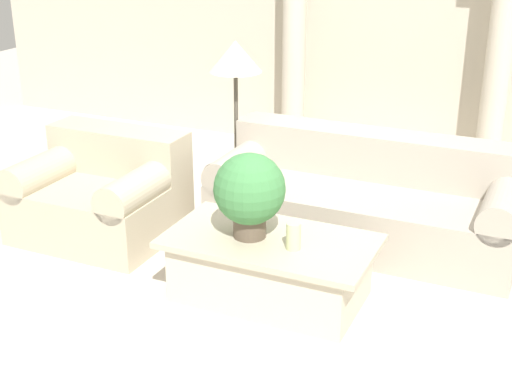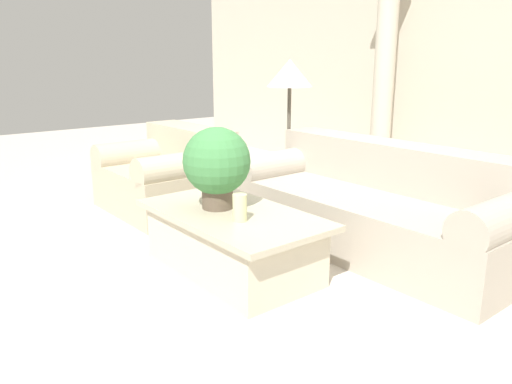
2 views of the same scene
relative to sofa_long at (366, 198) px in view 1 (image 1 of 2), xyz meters
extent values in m
plane|color=beige|center=(-0.26, -0.64, -0.33)|extent=(16.00, 16.00, 0.00)
cube|color=beige|center=(-0.26, 2.08, 1.27)|extent=(10.00, 0.06, 3.20)
cube|color=#ADA393|center=(0.00, -0.06, -0.11)|extent=(2.33, 0.98, 0.43)
cube|color=#ADA393|center=(0.00, 0.25, 0.29)|extent=(2.33, 0.34, 0.36)
cylinder|color=#ADA393|center=(-1.02, -0.06, 0.17)|extent=(0.28, 0.98, 0.28)
cylinder|color=#ADA393|center=(1.02, -0.06, 0.17)|extent=(0.28, 0.98, 0.28)
cube|color=#BCAF94|center=(-1.94, -0.83, -0.11)|extent=(1.17, 0.98, 0.43)
cube|color=#BCAF94|center=(-1.94, -0.51, 0.29)|extent=(1.17, 0.34, 0.36)
cylinder|color=#BCAF94|center=(-2.38, -0.83, 0.17)|extent=(0.28, 0.98, 0.28)
cylinder|color=#BCAF94|center=(-1.49, -0.83, 0.17)|extent=(0.28, 0.98, 0.28)
cube|color=beige|center=(-0.31, -1.18, -0.13)|extent=(1.21, 0.67, 0.40)
cube|color=#BCB398|center=(-0.31, -1.18, 0.09)|extent=(1.37, 0.76, 0.04)
cylinder|color=brown|center=(-0.44, -1.21, 0.18)|extent=(0.22, 0.22, 0.14)
sphere|color=#428447|center=(-0.44, -1.21, 0.44)|extent=(0.47, 0.47, 0.47)
cylinder|color=beige|center=(-0.12, -1.26, 0.20)|extent=(0.09, 0.09, 0.18)
cylinder|color=#4C473D|center=(-1.20, 0.16, -0.31)|extent=(0.23, 0.23, 0.03)
cylinder|color=#4C473D|center=(-1.20, 0.16, 0.28)|extent=(0.04, 0.04, 1.16)
cone|color=beige|center=(-1.20, 0.16, 0.99)|extent=(0.44, 0.44, 0.25)
cylinder|color=beige|center=(-1.30, 1.72, 0.81)|extent=(0.24, 0.24, 2.28)
cylinder|color=beige|center=(0.69, 1.72, 0.81)|extent=(0.24, 0.24, 2.28)
camera|label=1|loc=(1.34, -5.04, 2.12)|focal=50.00mm
camera|label=2|loc=(2.33, -3.10, 1.13)|focal=35.00mm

